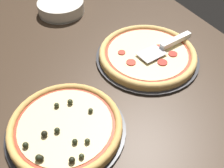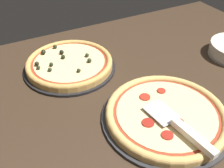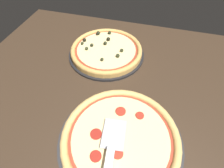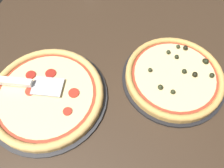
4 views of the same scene
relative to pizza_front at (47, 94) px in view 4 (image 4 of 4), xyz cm
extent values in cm
cube|color=#38281C|center=(3.94, 16.45, -4.15)|extent=(150.70, 109.39, 3.60)
cylinder|color=#2D2D30|center=(0.01, 0.00, -1.85)|extent=(39.34, 39.34, 1.00)
cylinder|color=#DBAD60|center=(0.01, 0.00, -0.53)|extent=(36.98, 36.98, 1.63)
torus|color=#DBAD60|center=(0.01, 0.00, 0.28)|extent=(36.98, 36.98, 2.42)
cylinder|color=#A33823|center=(0.01, 0.00, 0.36)|extent=(32.14, 32.14, 0.15)
cylinder|color=beige|center=(0.01, 0.00, 0.48)|extent=(30.32, 30.32, 0.40)
cylinder|color=maroon|center=(-5.42, -7.61, 0.88)|extent=(3.38, 3.38, 0.40)
cylinder|color=#AD2D1E|center=(4.51, 8.78, 0.88)|extent=(2.83, 2.83, 0.40)
cylinder|color=#AD2D1E|center=(0.40, -5.21, 0.88)|extent=(3.34, 3.34, 0.40)
cylinder|color=maroon|center=(-7.49, -1.28, 0.88)|extent=(3.63, 3.63, 0.40)
cylinder|color=#AD2D1E|center=(-2.04, 8.68, 0.88)|extent=(3.50, 3.50, 0.40)
cylinder|color=black|center=(-16.32, 39.73, -1.85)|extent=(35.38, 35.38, 1.00)
cylinder|color=tan|center=(-16.32, 39.73, -0.36)|extent=(33.26, 33.26, 1.98)
torus|color=tan|center=(-16.32, 39.73, 0.63)|extent=(33.26, 33.26, 2.12)
cylinder|color=#A33823|center=(-16.32, 39.73, 0.70)|extent=(28.91, 28.91, 0.15)
cylinder|color=beige|center=(-16.32, 39.73, 0.83)|extent=(27.27, 27.27, 0.40)
sphere|color=black|center=(-17.14, 46.03, 1.92)|extent=(1.78, 1.78, 1.78)
sphere|color=#282D19|center=(-8.96, 39.46, 1.80)|extent=(1.54, 1.54, 1.54)
sphere|color=black|center=(-17.69, 42.53, 1.84)|extent=(1.62, 1.62, 1.62)
sphere|color=#282D19|center=(-28.21, 39.78, 1.74)|extent=(1.43, 1.43, 1.43)
sphere|color=#282D19|center=(-9.75, 35.38, 1.88)|extent=(1.69, 1.69, 1.69)
sphere|color=black|center=(-23.46, 49.61, 1.93)|extent=(1.81, 1.81, 1.81)
sphere|color=black|center=(-28.10, 42.38, 1.88)|extent=(1.69, 1.69, 1.69)
sphere|color=#282D19|center=(-24.84, 36.59, 1.78)|extent=(1.49, 1.49, 1.49)
sphere|color=black|center=(-23.35, 39.60, 1.78)|extent=(1.51, 1.51, 1.51)
sphere|color=black|center=(-18.10, 51.55, 1.85)|extent=(1.65, 1.65, 1.65)
sphere|color=#282D19|center=(-15.75, 31.29, 1.74)|extent=(1.43, 1.43, 1.43)
sphere|color=black|center=(-23.77, 49.17, 1.83)|extent=(1.59, 1.59, 1.59)
cube|color=#B7B7BC|center=(-2.14, -0.09, 1.61)|extent=(7.87, 10.45, 0.24)
cube|color=white|center=(-0.76, -12.29, 2.49)|extent=(3.85, 14.95, 2.00)
camera|label=1|loc=(-61.71, 49.15, 62.86)|focal=42.00mm
camera|label=2|loc=(-41.00, -42.95, 55.95)|focal=42.00mm
camera|label=3|loc=(3.44, -22.41, 51.91)|focal=28.00mm
camera|label=4|loc=(27.86, 28.07, 62.25)|focal=35.00mm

